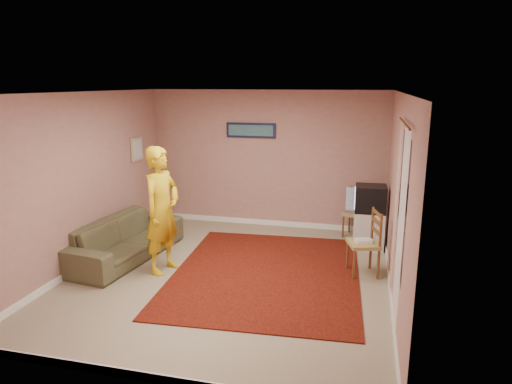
% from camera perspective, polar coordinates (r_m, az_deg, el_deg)
% --- Properties ---
extents(ground, '(5.00, 5.00, 0.00)m').
position_cam_1_polar(ground, '(6.74, -3.35, -10.38)').
color(ground, gray).
rests_on(ground, ground).
extents(wall_back, '(4.50, 0.02, 2.60)m').
position_cam_1_polar(wall_back, '(8.70, 1.34, 4.08)').
color(wall_back, tan).
rests_on(wall_back, ground).
extents(wall_front, '(4.50, 0.02, 2.60)m').
position_cam_1_polar(wall_front, '(4.10, -13.89, -7.29)').
color(wall_front, tan).
rests_on(wall_front, ground).
extents(wall_left, '(0.02, 5.00, 2.60)m').
position_cam_1_polar(wall_left, '(7.30, -20.65, 1.37)').
color(wall_left, tan).
rests_on(wall_left, ground).
extents(wall_right, '(0.02, 5.00, 2.60)m').
position_cam_1_polar(wall_right, '(6.07, 17.25, -0.71)').
color(wall_right, tan).
rests_on(wall_right, ground).
extents(ceiling, '(4.50, 5.00, 0.02)m').
position_cam_1_polar(ceiling, '(6.16, -3.69, 12.31)').
color(ceiling, silver).
rests_on(ceiling, wall_back).
extents(baseboard_back, '(4.50, 0.02, 0.10)m').
position_cam_1_polar(baseboard_back, '(8.98, 1.28, -3.82)').
color(baseboard_back, white).
rests_on(baseboard_back, ground).
extents(baseboard_front, '(4.50, 0.02, 0.10)m').
position_cam_1_polar(baseboard_front, '(4.69, -12.91, -21.67)').
color(baseboard_front, white).
rests_on(baseboard_front, ground).
extents(baseboard_left, '(0.02, 5.00, 0.10)m').
position_cam_1_polar(baseboard_left, '(7.64, -19.81, -7.84)').
color(baseboard_left, white).
rests_on(baseboard_left, ground).
extents(baseboard_right, '(0.02, 5.00, 0.10)m').
position_cam_1_polar(baseboard_right, '(6.48, 16.38, -11.48)').
color(baseboard_right, white).
rests_on(baseboard_right, ground).
extents(window, '(0.01, 1.10, 1.50)m').
position_cam_1_polar(window, '(5.16, 17.85, -1.49)').
color(window, black).
rests_on(window, wall_right).
extents(curtain_sheer, '(0.01, 0.75, 2.10)m').
position_cam_1_polar(curtain_sheer, '(5.07, 17.64, -4.09)').
color(curtain_sheer, white).
rests_on(curtain_sheer, wall_right).
extents(curtain_floral, '(0.01, 0.35, 2.10)m').
position_cam_1_polar(curtain_floral, '(5.74, 17.06, -2.01)').
color(curtain_floral, beige).
rests_on(curtain_floral, wall_right).
extents(curtain_rod, '(0.02, 1.40, 0.02)m').
position_cam_1_polar(curtain_rod, '(5.01, 18.07, 8.19)').
color(curtain_rod, brown).
rests_on(curtain_rod, wall_right).
extents(picture_back, '(0.95, 0.04, 0.28)m').
position_cam_1_polar(picture_back, '(8.66, -0.65, 7.72)').
color(picture_back, '#131535').
rests_on(picture_back, wall_back).
extents(picture_left, '(0.04, 0.38, 0.42)m').
position_cam_1_polar(picture_left, '(8.59, -14.66, 5.21)').
color(picture_left, tan).
rests_on(picture_left, wall_left).
extents(area_rug, '(2.85, 3.47, 0.02)m').
position_cam_1_polar(area_rug, '(6.79, 1.30, -10.07)').
color(area_rug, black).
rests_on(area_rug, ground).
extents(tv_cabinet, '(0.50, 0.46, 0.64)m').
position_cam_1_polar(tv_cabinet, '(7.92, 13.92, -4.58)').
color(tv_cabinet, silver).
rests_on(tv_cabinet, ground).
extents(crt_tv, '(0.52, 0.47, 0.44)m').
position_cam_1_polar(crt_tv, '(7.77, 14.11, -0.81)').
color(crt_tv, black).
rests_on(crt_tv, tv_cabinet).
extents(chair_a, '(0.49, 0.48, 0.48)m').
position_cam_1_polar(chair_a, '(8.38, 12.41, -1.95)').
color(chair_a, tan).
rests_on(chair_a, ground).
extents(dvd_player, '(0.38, 0.29, 0.06)m').
position_cam_1_polar(dvd_player, '(8.39, 12.39, -2.33)').
color(dvd_player, '#A9A9AE').
rests_on(dvd_player, chair_a).
extents(blue_throw, '(0.38, 0.05, 0.40)m').
position_cam_1_polar(blue_throw, '(8.33, 12.47, -0.81)').
color(blue_throw, '#90C0EC').
rests_on(blue_throw, chair_a).
extents(chair_b, '(0.52, 0.54, 0.52)m').
position_cam_1_polar(chair_b, '(6.75, 13.33, -5.36)').
color(chair_b, tan).
rests_on(chair_b, ground).
extents(game_console, '(0.26, 0.22, 0.05)m').
position_cam_1_polar(game_console, '(6.77, 13.30, -5.94)').
color(game_console, white).
rests_on(game_console, chair_b).
extents(sofa, '(1.11, 2.25, 0.63)m').
position_cam_1_polar(sofa, '(7.55, -15.99, -5.65)').
color(sofa, brown).
rests_on(sofa, ground).
extents(person, '(0.58, 0.76, 1.86)m').
position_cam_1_polar(person, '(6.74, -11.68, -2.24)').
color(person, gold).
rests_on(person, ground).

